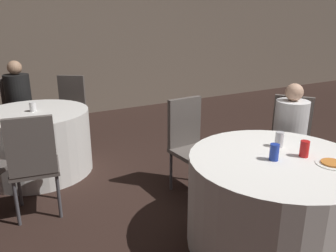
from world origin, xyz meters
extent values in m
plane|color=black|center=(0.00, 0.00, 0.00)|extent=(16.00, 16.00, 0.00)
cube|color=#7A6B5B|center=(0.00, 4.38, 1.40)|extent=(16.00, 0.06, 2.80)
cylinder|color=white|center=(-0.09, -0.14, 0.36)|extent=(1.30, 1.30, 0.72)
cylinder|color=white|center=(-1.45, 2.12, 0.36)|extent=(1.18, 1.18, 0.72)
cube|color=#59514C|center=(-0.16, 0.83, 0.43)|extent=(0.43, 0.43, 0.04)
cube|color=#59514C|center=(-0.17, 1.01, 0.70)|extent=(0.38, 0.08, 0.50)
cylinder|color=#4C4C51|center=(0.02, 0.67, 0.21)|extent=(0.03, 0.03, 0.41)
cylinder|color=#4C4C51|center=(-0.32, 0.65, 0.21)|extent=(0.03, 0.03, 0.41)
cylinder|color=#4C4C51|center=(0.00, 1.01, 0.21)|extent=(0.03, 0.03, 0.41)
cylinder|color=#4C4C51|center=(-0.34, 0.99, 0.21)|extent=(0.03, 0.03, 0.41)
cube|color=#59514C|center=(0.70, 0.43, 0.43)|extent=(0.56, 0.56, 0.04)
cube|color=#59514C|center=(0.84, 0.54, 0.70)|extent=(0.26, 0.34, 0.50)
cylinder|color=#4C4C51|center=(0.66, 0.19, 0.21)|extent=(0.03, 0.03, 0.41)
cylinder|color=#4C4C51|center=(0.46, 0.47, 0.21)|extent=(0.03, 0.03, 0.41)
cylinder|color=#4C4C51|center=(0.94, 0.39, 0.21)|extent=(0.03, 0.03, 0.41)
cylinder|color=#4C4C51|center=(0.74, 0.67, 0.21)|extent=(0.03, 0.03, 0.41)
cylinder|color=#4C4C51|center=(-1.78, 1.43, 0.21)|extent=(0.03, 0.03, 0.41)
cube|color=#59514C|center=(-0.92, 2.86, 0.43)|extent=(0.56, 0.56, 0.04)
cube|color=#59514C|center=(-0.82, 3.01, 0.70)|extent=(0.34, 0.26, 0.50)
cylinder|color=#4C4C51|center=(-0.88, 2.62, 0.21)|extent=(0.03, 0.03, 0.41)
cylinder|color=#4C4C51|center=(-1.16, 2.82, 0.21)|extent=(0.03, 0.03, 0.41)
cylinder|color=#4C4C51|center=(-0.68, 2.90, 0.21)|extent=(0.03, 0.03, 0.41)
cylinder|color=#4C4C51|center=(-0.96, 3.10, 0.21)|extent=(0.03, 0.03, 0.41)
cube|color=#59514C|center=(-1.60, 1.22, 0.43)|extent=(0.46, 0.46, 0.04)
cube|color=#59514C|center=(-1.62, 1.04, 0.70)|extent=(0.38, 0.11, 0.50)
cylinder|color=#4C4C51|center=(-1.74, 1.41, 0.21)|extent=(0.03, 0.03, 0.41)
cylinder|color=#4C4C51|center=(-1.40, 1.36, 0.21)|extent=(0.03, 0.03, 0.41)
cylinder|color=#4C4C51|center=(-1.79, 1.08, 0.21)|extent=(0.03, 0.03, 0.41)
cylinder|color=#4C4C51|center=(-1.45, 1.02, 0.21)|extent=(0.03, 0.03, 0.41)
cube|color=#59514C|center=(-1.51, 3.03, 0.43)|extent=(0.43, 0.43, 0.04)
cube|color=#59514C|center=(-1.53, 3.21, 0.70)|extent=(0.38, 0.08, 0.50)
cylinder|color=#4C4C51|center=(-1.33, 2.87, 0.21)|extent=(0.03, 0.03, 0.41)
cylinder|color=#4C4C51|center=(-1.67, 2.85, 0.21)|extent=(0.03, 0.03, 0.41)
cylinder|color=#4C4C51|center=(-1.36, 3.21, 0.21)|extent=(0.03, 0.03, 0.41)
cylinder|color=#4C4C51|center=(-1.69, 3.19, 0.21)|extent=(0.03, 0.03, 0.41)
cylinder|color=#282828|center=(0.52, 0.30, 0.23)|extent=(0.24, 0.24, 0.45)
cube|color=#282828|center=(0.61, 0.37, 0.50)|extent=(0.44, 0.43, 0.12)
cylinder|color=white|center=(0.70, 0.43, 0.70)|extent=(0.32, 0.32, 0.49)
sphere|color=tan|center=(0.70, 0.43, 1.02)|extent=(0.17, 0.17, 0.17)
cylinder|color=#282828|center=(-1.50, 2.81, 0.23)|extent=(0.24, 0.24, 0.45)
cube|color=#282828|center=(-1.51, 2.92, 0.50)|extent=(0.33, 0.34, 0.12)
cylinder|color=black|center=(-1.51, 3.03, 0.73)|extent=(0.32, 0.32, 0.56)
sphere|color=tan|center=(-1.51, 3.03, 1.10)|extent=(0.18, 0.18, 0.18)
cylinder|color=white|center=(0.16, -0.40, 0.72)|extent=(0.22, 0.22, 0.01)
cylinder|color=orange|center=(0.16, -0.40, 0.73)|extent=(0.15, 0.15, 0.01)
cylinder|color=red|center=(0.10, -0.21, 0.78)|extent=(0.07, 0.07, 0.12)
cylinder|color=#1E38A5|center=(-0.14, -0.15, 0.78)|extent=(0.07, 0.07, 0.12)
cylinder|color=silver|center=(0.09, 0.03, 0.78)|extent=(0.07, 0.07, 0.12)
cylinder|color=white|center=(-1.45, 2.12, 0.77)|extent=(0.07, 0.07, 0.10)
camera|label=1|loc=(-1.86, -1.66, 1.67)|focal=35.00mm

